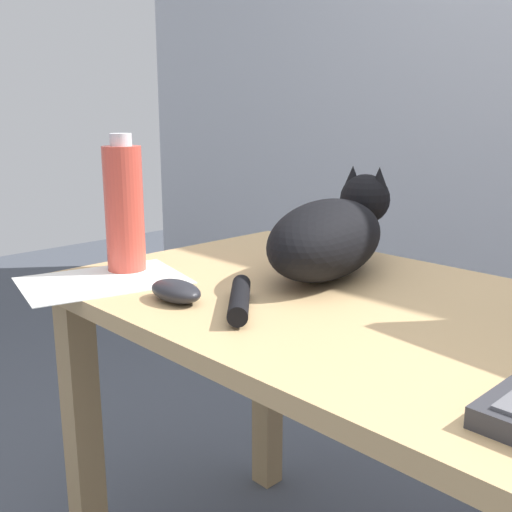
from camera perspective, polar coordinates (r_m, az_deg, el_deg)
The scene contains 4 objects.
cat at distance 1.19m, azimuth 7.07°, elevation 2.10°, with size 0.28×0.59×0.20m.
computer_mouse at distance 1.03m, azimuth -7.56°, elevation -3.29°, with size 0.11×0.06×0.04m, color #232328.
paper_sheet at distance 1.18m, azimuth -14.22°, elevation -2.26°, with size 0.21×0.30×0.00m, color white.
water_bottle at distance 1.23m, azimuth -12.32°, elevation 4.48°, with size 0.08×0.08×0.27m.
Camera 1 is at (0.28, -0.80, 1.02)m, focal length 42.43 mm.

